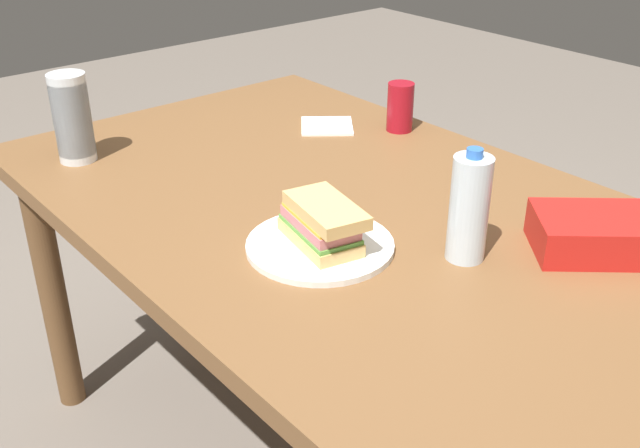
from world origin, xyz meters
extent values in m
cube|color=brown|center=(0.00, 0.00, 0.74)|extent=(1.56, 0.96, 0.04)
cylinder|color=brown|center=(-0.70, -0.40, 0.36)|extent=(0.07, 0.07, 0.72)
cylinder|color=brown|center=(-0.70, 0.40, 0.36)|extent=(0.07, 0.07, 0.72)
cylinder|color=white|center=(0.12, -0.16, 0.77)|extent=(0.27, 0.27, 0.01)
cube|color=#DBB26B|center=(0.12, -0.16, 0.79)|extent=(0.18, 0.12, 0.02)
cube|color=#599E3F|center=(0.12, -0.16, 0.80)|extent=(0.18, 0.12, 0.01)
cube|color=#C6727A|center=(0.12, -0.16, 0.82)|extent=(0.17, 0.11, 0.02)
cube|color=yellow|center=(0.12, -0.16, 0.83)|extent=(0.16, 0.11, 0.01)
cube|color=#DBB26B|center=(0.13, -0.16, 0.84)|extent=(0.18, 0.12, 0.02)
cylinder|color=maroon|center=(-0.22, 0.38, 0.82)|extent=(0.07, 0.07, 0.12)
cube|color=red|center=(0.44, 0.22, 0.80)|extent=(0.26, 0.27, 0.07)
cylinder|color=silver|center=(0.30, 0.02, 0.86)|extent=(0.07, 0.07, 0.19)
cylinder|color=blue|center=(0.30, 0.02, 0.96)|extent=(0.03, 0.03, 0.02)
cylinder|color=silver|center=(-0.56, -0.32, 0.81)|extent=(0.08, 0.08, 0.09)
cylinder|color=silver|center=(-0.56, -0.32, 0.83)|extent=(0.08, 0.08, 0.09)
cylinder|color=silver|center=(-0.56, -0.32, 0.84)|extent=(0.08, 0.08, 0.09)
cylinder|color=silver|center=(-0.56, -0.32, 0.86)|extent=(0.08, 0.08, 0.09)
cylinder|color=silver|center=(-0.56, -0.32, 0.88)|extent=(0.08, 0.08, 0.09)
cylinder|color=silver|center=(-0.56, -0.32, 0.90)|extent=(0.08, 0.08, 0.09)
cylinder|color=silver|center=(-0.56, -0.32, 0.92)|extent=(0.08, 0.08, 0.09)
cube|color=white|center=(-0.36, 0.26, 0.76)|extent=(0.18, 0.18, 0.01)
camera|label=1|loc=(1.02, -0.91, 1.43)|focal=41.96mm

